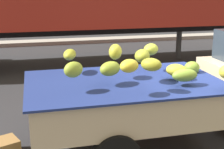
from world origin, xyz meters
name	(u,v)px	position (x,y,z in m)	size (l,w,h in m)	color
ground	(199,133)	(0.00, 0.00, 0.00)	(220.00, 220.00, 0.00)	#28282B
curb_strip	(95,40)	(0.00, 9.44, 0.08)	(80.00, 0.80, 0.16)	gray
produce_crate	(0,149)	(-3.25, -0.04, 0.12)	(0.52, 0.36, 0.25)	olive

